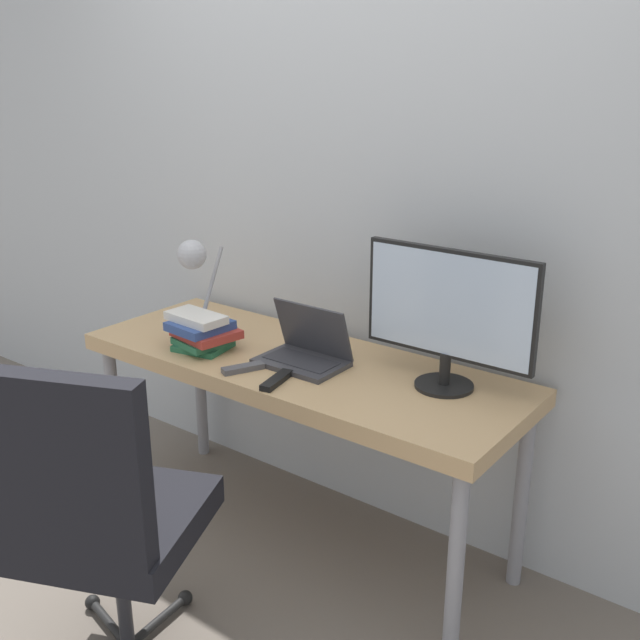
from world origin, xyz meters
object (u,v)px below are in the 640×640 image
(office_chair, at_px, (97,509))
(book_stack, at_px, (202,332))
(laptop, at_px, (305,351))
(desk_lamp, at_px, (197,266))
(monitor, at_px, (449,312))

(office_chair, height_order, book_stack, office_chair)
(office_chair, relative_size, book_stack, 3.91)
(laptop, relative_size, desk_lamp, 0.76)
(monitor, xyz_separation_m, book_stack, (-0.87, -0.23, -0.19))
(office_chair, bearing_deg, laptop, 86.73)
(laptop, relative_size, office_chair, 0.30)
(desk_lamp, distance_m, office_chair, 1.00)
(laptop, xyz_separation_m, office_chair, (-0.05, -0.86, -0.21))
(book_stack, bearing_deg, laptop, 17.24)
(laptop, height_order, office_chair, office_chair)
(desk_lamp, bearing_deg, laptop, 8.45)
(monitor, relative_size, office_chair, 0.57)
(office_chair, bearing_deg, book_stack, 114.36)
(office_chair, distance_m, book_stack, 0.85)
(laptop, xyz_separation_m, book_stack, (-0.39, -0.12, 0.02))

